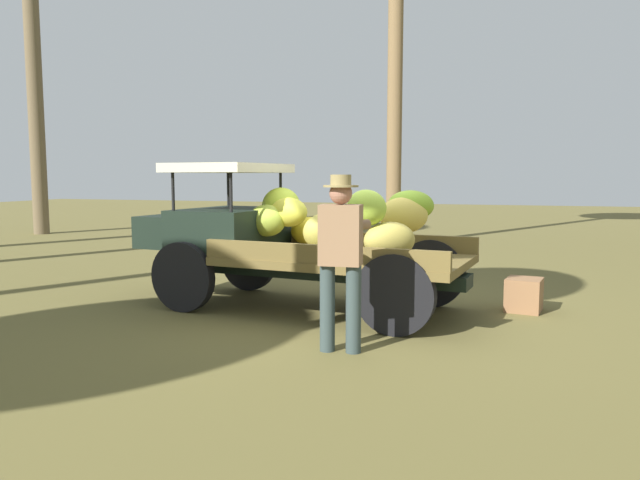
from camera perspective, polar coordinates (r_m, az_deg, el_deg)
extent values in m
plane|color=brown|center=(7.79, 1.70, -6.67)|extent=(60.00, 60.00, 0.00)
cube|color=black|center=(7.76, -0.67, -2.99)|extent=(4.02, 0.93, 0.16)
cylinder|color=black|center=(7.83, -12.87, -3.43)|extent=(0.90, 0.25, 0.89)
cylinder|color=black|center=(9.14, -6.79, -1.97)|extent=(0.90, 0.25, 0.89)
cylinder|color=black|center=(6.55, 7.11, -5.18)|extent=(0.90, 0.25, 0.89)
cylinder|color=black|center=(8.07, 10.50, -3.10)|extent=(0.90, 0.25, 0.89)
cube|color=brown|center=(7.55, 2.42, -1.86)|extent=(3.19, 2.08, 0.10)
cube|color=brown|center=(6.80, -0.10, -1.38)|extent=(2.99, 0.45, 0.22)
cube|color=brown|center=(8.28, 4.50, -0.06)|extent=(2.99, 0.45, 0.22)
cube|color=black|center=(8.30, -8.52, 1.05)|extent=(1.28, 1.64, 0.55)
cube|color=black|center=(8.83, -13.43, 0.89)|extent=(0.83, 1.14, 0.44)
cylinder|color=black|center=(8.00, -13.76, 4.70)|extent=(0.04, 0.04, 0.55)
cylinder|color=black|center=(9.05, -8.69, 4.95)|extent=(0.04, 0.04, 0.55)
cylinder|color=black|center=(7.49, -8.44, 4.73)|extent=(0.04, 0.04, 0.55)
cylinder|color=black|center=(8.60, -3.76, 4.95)|extent=(0.04, 0.04, 0.55)
cube|color=beige|center=(8.27, -8.61, 6.75)|extent=(1.40, 1.66, 0.12)
ellipsoid|color=#ACD23C|center=(6.82, 4.44, 3.07)|extent=(0.70, 0.73, 0.54)
ellipsoid|color=#88B52D|center=(7.49, 8.58, 3.27)|extent=(0.70, 0.62, 0.44)
ellipsoid|color=gold|center=(7.93, -2.99, 2.65)|extent=(0.70, 0.64, 0.47)
ellipsoid|color=#ADC23A|center=(8.29, -3.88, 3.27)|extent=(0.62, 0.60, 0.44)
ellipsoid|color=#98AB35|center=(7.96, -5.07, 1.85)|extent=(0.68, 0.65, 0.50)
ellipsoid|color=gold|center=(7.36, 7.90, 2.34)|extent=(0.62, 0.47, 0.50)
ellipsoid|color=#AEC633|center=(8.29, -3.71, 3.29)|extent=(0.57, 0.61, 0.58)
ellipsoid|color=gold|center=(6.86, 6.60, -0.04)|extent=(0.76, 0.72, 0.51)
ellipsoid|color=gold|center=(7.45, 0.49, 0.76)|extent=(0.68, 0.63, 0.48)
ellipsoid|color=yellow|center=(8.42, -0.94, 0.84)|extent=(0.71, 0.61, 0.50)
cylinder|color=#344242|center=(5.94, 0.70, -6.46)|extent=(0.15, 0.15, 0.86)
cylinder|color=#344242|center=(5.89, 3.19, -6.58)|extent=(0.15, 0.15, 0.86)
cube|color=#8F6A4B|center=(5.80, 1.97, 0.48)|extent=(0.42, 0.27, 0.59)
cylinder|color=#8F6A4B|center=(5.91, 1.21, 1.44)|extent=(0.34, 0.36, 0.10)
cylinder|color=#8F6A4B|center=(5.87, 3.12, 1.41)|extent=(0.31, 0.39, 0.10)
sphere|color=#A26A53|center=(5.77, 1.98, 4.47)|extent=(0.22, 0.22, 0.22)
cylinder|color=olive|center=(5.77, 1.98, 5.12)|extent=(0.34, 0.34, 0.02)
cylinder|color=olive|center=(5.77, 1.99, 5.72)|extent=(0.20, 0.20, 0.10)
cube|color=#8D623E|center=(8.14, 18.76, -4.93)|extent=(0.50, 0.52, 0.42)
cylinder|color=brown|center=(19.98, -25.52, 15.01)|extent=(0.44, 0.44, 10.04)
cylinder|color=brown|center=(15.50, 7.19, 19.35)|extent=(0.37, 0.37, 10.58)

